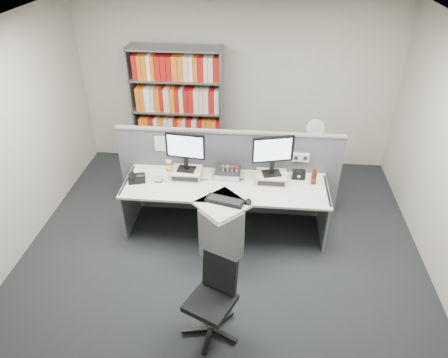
# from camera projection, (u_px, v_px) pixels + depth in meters

# --- Properties ---
(ground) EXTENTS (5.50, 5.50, 0.00)m
(ground) POSITION_uv_depth(u_px,v_px,m) (219.00, 273.00, 4.93)
(ground) COLOR #25282B
(ground) RESTS_ON ground
(room_shell) EXTENTS (5.04, 5.54, 2.72)m
(room_shell) POSITION_uv_depth(u_px,v_px,m) (218.00, 140.00, 3.96)
(room_shell) COLOR beige
(room_shell) RESTS_ON ground
(partition) EXTENTS (3.00, 0.08, 1.27)m
(partition) POSITION_uv_depth(u_px,v_px,m) (228.00, 172.00, 5.63)
(partition) COLOR #575862
(partition) RESTS_ON ground
(desk) EXTENTS (2.60, 1.20, 0.72)m
(desk) POSITION_uv_depth(u_px,v_px,m) (224.00, 212.00, 5.18)
(desk) COLOR silver
(desk) RESTS_ON ground
(monitor_riser_left) EXTENTS (0.38, 0.31, 0.10)m
(monitor_riser_left) POSITION_uv_depth(u_px,v_px,m) (187.00, 173.00, 5.37)
(monitor_riser_left) COLOR beige
(monitor_riser_left) RESTS_ON desk
(monitor_riser_right) EXTENTS (0.38, 0.31, 0.10)m
(monitor_riser_right) POSITION_uv_depth(u_px,v_px,m) (271.00, 177.00, 5.29)
(monitor_riser_right) COLOR beige
(monitor_riser_right) RESTS_ON desk
(monitor_left) EXTENTS (0.51, 0.19, 0.52)m
(monitor_left) POSITION_uv_depth(u_px,v_px,m) (185.00, 149.00, 5.18)
(monitor_left) COLOR black
(monitor_left) RESTS_ON monitor_riser_left
(monitor_right) EXTENTS (0.51, 0.22, 0.53)m
(monitor_right) POSITION_uv_depth(u_px,v_px,m) (273.00, 152.00, 5.09)
(monitor_right) COLOR black
(monitor_right) RESTS_ON monitor_riser_right
(desktop_pc) EXTENTS (0.33, 0.29, 0.09)m
(desktop_pc) POSITION_uv_depth(u_px,v_px,m) (228.00, 173.00, 5.39)
(desktop_pc) COLOR black
(desktop_pc) RESTS_ON desk
(figurines) EXTENTS (0.23, 0.05, 0.09)m
(figurines) POSITION_uv_depth(u_px,v_px,m) (230.00, 168.00, 5.32)
(figurines) COLOR beige
(figurines) RESTS_ON desktop_pc
(keyboard) EXTENTS (0.50, 0.29, 0.03)m
(keyboard) POSITION_uv_depth(u_px,v_px,m) (225.00, 201.00, 4.92)
(keyboard) COLOR black
(keyboard) RESTS_ON desk
(mouse) EXTENTS (0.07, 0.12, 0.04)m
(mouse) POSITION_uv_depth(u_px,v_px,m) (249.00, 202.00, 4.89)
(mouse) COLOR black
(mouse) RESTS_ON desk
(desk_phone) EXTENTS (0.25, 0.24, 0.09)m
(desk_phone) POSITION_uv_depth(u_px,v_px,m) (136.00, 178.00, 5.30)
(desk_phone) COLOR black
(desk_phone) RESTS_ON desk
(desk_calendar) EXTENTS (0.10, 0.07, 0.12)m
(desk_calendar) POSITION_uv_depth(u_px,v_px,m) (158.00, 178.00, 5.27)
(desk_calendar) COLOR black
(desk_calendar) RESTS_ON desk
(plush_toy) EXTENTS (0.10, 0.10, 0.18)m
(plush_toy) POSITION_uv_depth(u_px,v_px,m) (169.00, 166.00, 5.27)
(plush_toy) COLOR gold
(plush_toy) RESTS_ON monitor_riser_left
(speaker) EXTENTS (0.17, 0.09, 0.11)m
(speaker) POSITION_uv_depth(u_px,v_px,m) (299.00, 175.00, 5.33)
(speaker) COLOR black
(speaker) RESTS_ON desk
(cola_bottle) EXTENTS (0.07, 0.07, 0.23)m
(cola_bottle) POSITION_uv_depth(u_px,v_px,m) (314.00, 178.00, 5.21)
(cola_bottle) COLOR #3F190A
(cola_bottle) RESTS_ON desk
(shelving_unit) EXTENTS (1.41, 0.40, 2.00)m
(shelving_unit) POSITION_uv_depth(u_px,v_px,m) (178.00, 112.00, 6.52)
(shelving_unit) COLOR slate
(shelving_unit) RESTS_ON ground
(filing_cabinet) EXTENTS (0.45, 0.61, 0.70)m
(filing_cabinet) POSITION_uv_depth(u_px,v_px,m) (310.00, 167.00, 6.32)
(filing_cabinet) COLOR slate
(filing_cabinet) RESTS_ON ground
(desk_fan) EXTENTS (0.27, 0.16, 0.45)m
(desk_fan) POSITION_uv_depth(u_px,v_px,m) (315.00, 130.00, 5.97)
(desk_fan) COLOR white
(desk_fan) RESTS_ON filing_cabinet
(office_chair) EXTENTS (0.58, 0.60, 0.88)m
(office_chair) POSITION_uv_depth(u_px,v_px,m) (214.00, 295.00, 4.04)
(office_chair) COLOR silver
(office_chair) RESTS_ON ground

